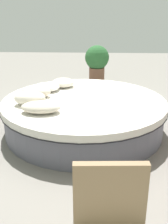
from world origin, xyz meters
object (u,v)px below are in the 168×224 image
at_px(throw_pillow_1, 47,87).
at_px(planter, 97,62).
at_px(round_bed, 84,115).
at_px(throw_pillow_3, 30,98).
at_px(throw_pillow_2, 36,92).
at_px(throw_pillow_4, 41,107).
at_px(throw_pillow_0, 63,83).

height_order(throw_pillow_1, planter, planter).
bearing_deg(round_bed, planter, 85.79).
relative_size(throw_pillow_3, planter, 0.47).
height_order(round_bed, throw_pillow_1, throw_pillow_1).
xyz_separation_m(throw_pillow_2, planter, (1.02, 2.81, -0.04)).
distance_m(throw_pillow_4, planter, 3.60).
bearing_deg(planter, throw_pillow_3, -107.82).
bearing_deg(throw_pillow_4, throw_pillow_3, 125.42).
bearing_deg(planter, throw_pillow_1, -109.89).
distance_m(throw_pillow_1, throw_pillow_4, 1.05).
distance_m(round_bed, throw_pillow_2, 0.88).
height_order(throw_pillow_4, planter, planter).
height_order(round_bed, throw_pillow_4, throw_pillow_4).
bearing_deg(throw_pillow_4, throw_pillow_2, 107.00).
bearing_deg(throw_pillow_3, throw_pillow_4, -54.58).
xyz_separation_m(throw_pillow_4, planter, (0.80, 3.51, -0.03)).
height_order(throw_pillow_2, throw_pillow_3, throw_pillow_3).
bearing_deg(planter, throw_pillow_0, -106.13).
distance_m(throw_pillow_1, throw_pillow_2, 0.37).
height_order(throw_pillow_3, planter, planter).
xyz_separation_m(round_bed, planter, (0.21, 2.92, 0.31)).
relative_size(throw_pillow_3, throw_pillow_4, 0.86).
bearing_deg(throw_pillow_3, throw_pillow_0, 68.62).
bearing_deg(throw_pillow_0, throw_pillow_4, -97.31).
xyz_separation_m(throw_pillow_0, throw_pillow_2, (-0.38, -0.62, 0.01)).
height_order(round_bed, throw_pillow_2, throw_pillow_2).
height_order(throw_pillow_0, throw_pillow_2, throw_pillow_2).
bearing_deg(throw_pillow_2, throw_pillow_4, -73.00).
bearing_deg(throw_pillow_4, throw_pillow_0, 82.69).
bearing_deg(round_bed, throw_pillow_3, -160.99).
height_order(throw_pillow_0, throw_pillow_4, same).
distance_m(throw_pillow_2, planter, 2.99).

